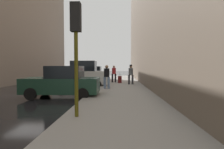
{
  "coord_description": "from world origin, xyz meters",
  "views": [
    {
      "loc": [
        5.85,
        -11.27,
        1.75
      ],
      "look_at": [
        5.23,
        4.65,
        1.03
      ],
      "focal_mm": 28.0,
      "sensor_mm": 36.0,
      "label": 1
    }
  ],
  "objects_px": {
    "pedestrian_in_red_jacket": "(114,73)",
    "parked_white_van": "(82,75)",
    "parked_red_hatchback": "(91,74)",
    "pedestrian_with_beanie": "(131,73)",
    "parked_dark_green_sedan": "(63,82)",
    "traffic_light": "(76,35)",
    "rolling_suitcase": "(120,79)",
    "fire_hydrant": "(106,78)",
    "pedestrian_in_jeans": "(107,75)"
  },
  "relations": [
    {
      "from": "pedestrian_in_red_jacket",
      "to": "parked_white_van",
      "type": "bearing_deg",
      "value": -134.13
    },
    {
      "from": "parked_red_hatchback",
      "to": "pedestrian_with_beanie",
      "type": "bearing_deg",
      "value": -45.69
    },
    {
      "from": "pedestrian_in_red_jacket",
      "to": "pedestrian_with_beanie",
      "type": "relative_size",
      "value": 0.96
    },
    {
      "from": "parked_dark_green_sedan",
      "to": "traffic_light",
      "type": "relative_size",
      "value": 1.17
    },
    {
      "from": "rolling_suitcase",
      "to": "parked_red_hatchback",
      "type": "bearing_deg",
      "value": 137.78
    },
    {
      "from": "fire_hydrant",
      "to": "pedestrian_in_red_jacket",
      "type": "relative_size",
      "value": 0.41
    },
    {
      "from": "parked_dark_green_sedan",
      "to": "parked_red_hatchback",
      "type": "height_order",
      "value": "same"
    },
    {
      "from": "parked_white_van",
      "to": "traffic_light",
      "type": "distance_m",
      "value": 9.99
    },
    {
      "from": "traffic_light",
      "to": "pedestrian_with_beanie",
      "type": "relative_size",
      "value": 2.03
    },
    {
      "from": "parked_white_van",
      "to": "parked_red_hatchback",
      "type": "height_order",
      "value": "parked_white_van"
    },
    {
      "from": "parked_dark_green_sedan",
      "to": "pedestrian_in_jeans",
      "type": "relative_size",
      "value": 2.47
    },
    {
      "from": "parked_red_hatchback",
      "to": "pedestrian_in_jeans",
      "type": "relative_size",
      "value": 2.46
    },
    {
      "from": "parked_white_van",
      "to": "pedestrian_with_beanie",
      "type": "distance_m",
      "value": 4.36
    },
    {
      "from": "pedestrian_with_beanie",
      "to": "rolling_suitcase",
      "type": "distance_m",
      "value": 1.85
    },
    {
      "from": "pedestrian_in_red_jacket",
      "to": "fire_hydrant",
      "type": "bearing_deg",
      "value": 127.02
    },
    {
      "from": "parked_white_van",
      "to": "pedestrian_with_beanie",
      "type": "bearing_deg",
      "value": 9.38
    },
    {
      "from": "parked_white_van",
      "to": "pedestrian_in_red_jacket",
      "type": "height_order",
      "value": "parked_white_van"
    },
    {
      "from": "parked_dark_green_sedan",
      "to": "traffic_light",
      "type": "xyz_separation_m",
      "value": [
        1.85,
        -4.32,
        1.91
      ]
    },
    {
      "from": "parked_dark_green_sedan",
      "to": "pedestrian_in_red_jacket",
      "type": "height_order",
      "value": "pedestrian_in_red_jacket"
    },
    {
      "from": "parked_dark_green_sedan",
      "to": "parked_white_van",
      "type": "distance_m",
      "value": 5.35
    },
    {
      "from": "parked_dark_green_sedan",
      "to": "rolling_suitcase",
      "type": "height_order",
      "value": "parked_dark_green_sedan"
    },
    {
      "from": "parked_dark_green_sedan",
      "to": "parked_white_van",
      "type": "relative_size",
      "value": 0.92
    },
    {
      "from": "fire_hydrant",
      "to": "pedestrian_with_beanie",
      "type": "height_order",
      "value": "pedestrian_with_beanie"
    },
    {
      "from": "parked_dark_green_sedan",
      "to": "pedestrian_with_beanie",
      "type": "height_order",
      "value": "pedestrian_with_beanie"
    },
    {
      "from": "parked_red_hatchback",
      "to": "pedestrian_in_jeans",
      "type": "bearing_deg",
      "value": -72.97
    },
    {
      "from": "pedestrian_in_jeans",
      "to": "traffic_light",
      "type": "bearing_deg",
      "value": -93.73
    },
    {
      "from": "parked_red_hatchback",
      "to": "rolling_suitcase",
      "type": "height_order",
      "value": "parked_red_hatchback"
    },
    {
      "from": "pedestrian_in_red_jacket",
      "to": "rolling_suitcase",
      "type": "height_order",
      "value": "pedestrian_in_red_jacket"
    },
    {
      "from": "fire_hydrant",
      "to": "pedestrian_in_jeans",
      "type": "relative_size",
      "value": 0.41
    },
    {
      "from": "parked_red_hatchback",
      "to": "pedestrian_in_red_jacket",
      "type": "xyz_separation_m",
      "value": [
        2.7,
        -2.33,
        0.26
      ]
    },
    {
      "from": "parked_dark_green_sedan",
      "to": "pedestrian_with_beanie",
      "type": "bearing_deg",
      "value": 54.65
    },
    {
      "from": "fire_hydrant",
      "to": "traffic_light",
      "type": "xyz_separation_m",
      "value": [
        0.05,
        -13.64,
        2.26
      ]
    },
    {
      "from": "fire_hydrant",
      "to": "parked_dark_green_sedan",
      "type": "bearing_deg",
      "value": -100.95
    },
    {
      "from": "parked_dark_green_sedan",
      "to": "fire_hydrant",
      "type": "xyz_separation_m",
      "value": [
        1.8,
        9.32,
        -0.35
      ]
    },
    {
      "from": "pedestrian_in_jeans",
      "to": "rolling_suitcase",
      "type": "relative_size",
      "value": 1.64
    },
    {
      "from": "parked_red_hatchback",
      "to": "pedestrian_in_red_jacket",
      "type": "distance_m",
      "value": 3.57
    },
    {
      "from": "parked_white_van",
      "to": "fire_hydrant",
      "type": "distance_m",
      "value": 4.4
    },
    {
      "from": "pedestrian_in_jeans",
      "to": "parked_dark_green_sedan",
      "type": "bearing_deg",
      "value": -128.93
    },
    {
      "from": "traffic_light",
      "to": "pedestrian_in_red_jacket",
      "type": "relative_size",
      "value": 2.11
    },
    {
      "from": "fire_hydrant",
      "to": "traffic_light",
      "type": "distance_m",
      "value": 13.83
    },
    {
      "from": "pedestrian_in_jeans",
      "to": "rolling_suitcase",
      "type": "xyz_separation_m",
      "value": [
        0.97,
        4.59,
        -0.61
      ]
    },
    {
      "from": "parked_dark_green_sedan",
      "to": "pedestrian_in_red_jacket",
      "type": "bearing_deg",
      "value": 71.62
    },
    {
      "from": "fire_hydrant",
      "to": "pedestrian_in_jeans",
      "type": "xyz_separation_m",
      "value": [
        0.52,
        -6.45,
        0.61
      ]
    },
    {
      "from": "pedestrian_in_red_jacket",
      "to": "pedestrian_in_jeans",
      "type": "relative_size",
      "value": 1.0
    },
    {
      "from": "pedestrian_in_jeans",
      "to": "parked_red_hatchback",
      "type": "bearing_deg",
      "value": 107.03
    },
    {
      "from": "parked_white_van",
      "to": "parked_red_hatchback",
      "type": "relative_size",
      "value": 1.1
    },
    {
      "from": "parked_dark_green_sedan",
      "to": "traffic_light",
      "type": "distance_m",
      "value": 5.07
    },
    {
      "from": "parked_white_van",
      "to": "pedestrian_in_jeans",
      "type": "relative_size",
      "value": 2.7
    },
    {
      "from": "pedestrian_in_red_jacket",
      "to": "rolling_suitcase",
      "type": "distance_m",
      "value": 1.08
    },
    {
      "from": "fire_hydrant",
      "to": "pedestrian_in_red_jacket",
      "type": "height_order",
      "value": "pedestrian_in_red_jacket"
    }
  ]
}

